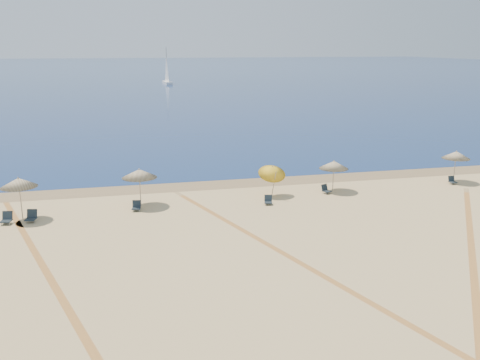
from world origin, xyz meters
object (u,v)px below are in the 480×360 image
at_px(umbrella_4, 334,165).
at_px(sailboat_0, 167,73).
at_px(chair_1, 7,218).
at_px(umbrella_3, 272,171).
at_px(chair_2, 31,216).
at_px(chair_6, 452,180).
at_px(chair_3, 136,206).
at_px(umbrella_2, 139,174).
at_px(chair_4, 268,200).
at_px(umbrella_1, 19,183).
at_px(umbrella_5, 456,155).
at_px(chair_5, 326,189).

xyz_separation_m(umbrella_4, sailboat_0, (-2.94, 107.57, 0.97)).
relative_size(umbrella_4, chair_1, 2.93).
bearing_deg(umbrella_3, umbrella_4, 3.97).
distance_m(chair_2, chair_6, 29.75).
bearing_deg(chair_2, chair_3, 18.92).
height_order(chair_1, chair_3, chair_1).
bearing_deg(umbrella_2, chair_4, -10.63).
bearing_deg(umbrella_3, chair_4, -113.82).
xyz_separation_m(chair_2, chair_4, (14.69, 0.19, -0.05)).
distance_m(umbrella_4, chair_2, 20.27).
bearing_deg(umbrella_1, chair_6, 2.87).
xyz_separation_m(umbrella_1, umbrella_2, (7.05, 1.20, -0.13)).
bearing_deg(sailboat_0, umbrella_4, -95.01).
bearing_deg(chair_1, umbrella_4, 15.97).
distance_m(chair_2, sailboat_0, 111.14).
xyz_separation_m(umbrella_5, chair_5, (-10.74, -0.72, -1.84)).
height_order(umbrella_3, chair_4, umbrella_3).
height_order(umbrella_4, chair_4, umbrella_4).
xyz_separation_m(umbrella_1, chair_6, (30.27, 1.52, -2.04)).
relative_size(chair_2, chair_6, 1.35).
relative_size(chair_4, sailboat_0, 0.07).
bearing_deg(umbrella_2, chair_2, -165.02).
bearing_deg(chair_1, chair_4, 10.80).
bearing_deg(umbrella_3, chair_1, -173.49).
height_order(umbrella_1, umbrella_5, umbrella_1).
bearing_deg(umbrella_2, umbrella_3, 0.97).
distance_m(chair_4, sailboat_0, 109.65).
distance_m(umbrella_1, chair_4, 15.42).
distance_m(chair_3, chair_5, 13.26).
height_order(umbrella_1, chair_2, umbrella_1).
distance_m(umbrella_3, chair_5, 4.24).
relative_size(umbrella_2, sailboat_0, 0.26).
bearing_deg(chair_2, chair_6, 15.67).
height_order(chair_2, chair_3, chair_2).
relative_size(umbrella_3, chair_1, 3.23).
bearing_deg(chair_6, umbrella_4, -179.96).
relative_size(chair_2, sailboat_0, 0.08).
distance_m(chair_1, chair_3, 7.56).
relative_size(umbrella_1, umbrella_3, 1.05).
relative_size(chair_2, chair_5, 1.06).
xyz_separation_m(chair_1, sailboat_0, (18.51, 109.81, 2.59)).
relative_size(chair_4, chair_5, 0.91).
height_order(umbrella_3, chair_2, umbrella_3).
bearing_deg(chair_5, chair_3, 161.47).
bearing_deg(chair_2, chair_4, 12.45).
distance_m(chair_4, chair_6, 15.11).
bearing_deg(umbrella_2, umbrella_5, 1.90).
height_order(umbrella_3, chair_5, umbrella_3).
distance_m(chair_1, sailboat_0, 111.39).
relative_size(umbrella_1, chair_3, 3.85).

